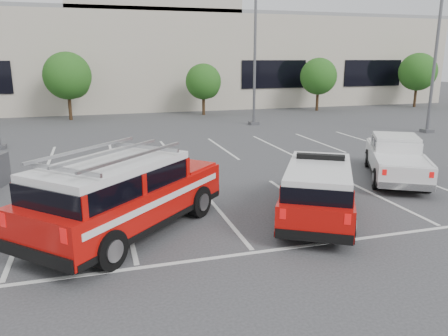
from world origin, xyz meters
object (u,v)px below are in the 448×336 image
object	(u,v)px
light_pole_mid	(255,45)
ladder_suv	(124,200)
tree_right	(319,78)
fire_chief_suv	(318,194)
convention_building	(129,54)
white_pickup	(395,162)
tree_far_right	(418,73)
tree_mid_left	(69,77)
tree_mid_right	(204,83)
light_pole_right	(437,44)

from	to	relation	value
light_pole_mid	ladder_suv	bearing A→B (deg)	-120.28
tree_right	fire_chief_suv	bearing A→B (deg)	-118.41
tree_right	convention_building	bearing A→B (deg)	146.63
convention_building	white_pickup	xyz separation A→B (m)	(7.19, -30.09, -4.09)
tree_far_right	ladder_suv	xyz separation A→B (m)	(-27.88, -22.81, -2.14)
tree_mid_left	fire_chief_suv	bearing A→B (deg)	-72.26
light_pole_mid	ladder_suv	distance (m)	19.88
ladder_suv	white_pickup	bearing A→B (deg)	58.98
tree_right	light_pole_mid	xyz separation A→B (m)	(-8.09, -6.05, 2.41)
ladder_suv	fire_chief_suv	bearing A→B (deg)	40.36
tree_mid_right	fire_chief_suv	world-z (taller)	tree_mid_right
light_pole_right	ladder_suv	bearing A→B (deg)	-150.19
ladder_suv	convention_building	bearing A→B (deg)	129.75
light_pole_right	convention_building	bearing A→B (deg)	125.89
fire_chief_suv	white_pickup	distance (m)	5.69
tree_mid_left	light_pole_mid	distance (m)	13.53
fire_chief_suv	ladder_suv	xyz separation A→B (m)	(-5.31, 0.43, 0.18)
light_pole_mid	convention_building	bearing A→B (deg)	113.26
convention_building	tree_far_right	distance (m)	26.83
light_pole_right	tree_right	bearing A→B (deg)	94.31
tree_mid_left	tree_right	world-z (taller)	tree_mid_left
tree_right	ladder_suv	bearing A→B (deg)	-128.09
convention_building	ladder_suv	size ratio (longest dim) A/B	10.63
tree_right	ladder_suv	distance (m)	29.04
convention_building	ladder_suv	bearing A→B (deg)	-95.20
tree_mid_right	ladder_suv	world-z (taller)	tree_mid_right
tree_mid_right	ladder_suv	bearing A→B (deg)	-109.05
convention_building	light_pole_mid	world-z (taller)	convention_building
tree_far_right	ladder_suv	bearing A→B (deg)	-140.71
tree_right	ladder_suv	world-z (taller)	tree_right
tree_far_right	light_pole_mid	bearing A→B (deg)	-161.52
tree_mid_right	light_pole_right	distance (m)	16.47
tree_mid_right	light_pole_right	xyz separation A→B (m)	(10.91, -12.05, 2.68)
fire_chief_suv	tree_mid_right	bearing A→B (deg)	114.24
tree_far_right	light_pole_right	bearing A→B (deg)	-127.04
convention_building	light_pole_mid	xyz separation A→B (m)	(6.82, -15.86, 0.47)
convention_building	light_pole_mid	distance (m)	17.27
tree_mid_right	convention_building	bearing A→B (deg)	116.57
white_pickup	tree_right	bearing A→B (deg)	98.98
tree_right	tree_far_right	bearing A→B (deg)	0.00
light_pole_mid	fire_chief_suv	size ratio (longest dim) A/B	1.96
light_pole_mid	light_pole_right	size ratio (longest dim) A/B	1.00
tree_far_right	fire_chief_suv	size ratio (longest dim) A/B	0.93
tree_mid_right	light_pole_right	world-z (taller)	light_pole_right
tree_mid_right	ladder_suv	size ratio (longest dim) A/B	0.71
ladder_suv	tree_mid_left	bearing A→B (deg)	140.26
tree_mid_right	tree_right	world-z (taller)	tree_right
tree_mid_right	fire_chief_suv	size ratio (longest dim) A/B	0.76
light_pole_right	ladder_suv	xyz separation A→B (m)	(-18.79, -10.76, -4.28)
light_pole_right	fire_chief_suv	size ratio (longest dim) A/B	1.96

